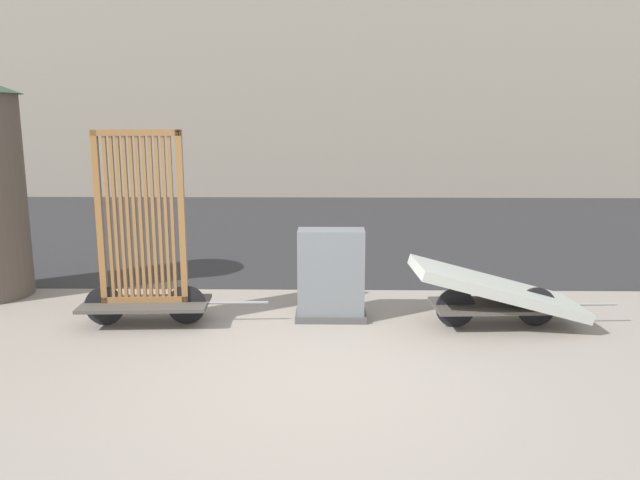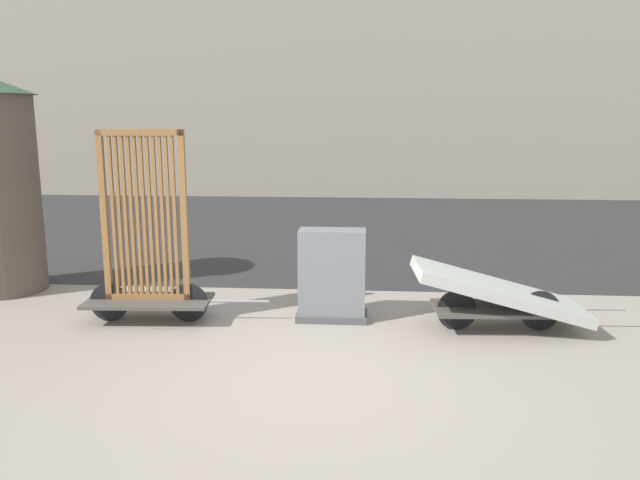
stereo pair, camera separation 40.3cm
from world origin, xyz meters
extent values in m
plane|color=gray|center=(0.00, 0.00, 0.00)|extent=(60.00, 60.00, 0.00)
cube|color=#2D2D30|center=(0.00, 8.29, 0.00)|extent=(56.00, 10.43, 0.01)
cube|color=#9E9384|center=(0.00, 15.51, 5.22)|extent=(48.00, 4.00, 10.45)
cube|color=#4C4742|center=(-2.04, 1.55, 0.25)|extent=(1.49, 0.74, 0.04)
cylinder|color=black|center=(-1.56, 1.58, 0.23)|extent=(0.46, 0.06, 0.46)
cylinder|color=black|center=(-2.51, 1.52, 0.23)|extent=(0.46, 0.06, 0.46)
cylinder|color=gray|center=(-0.96, 1.61, 0.25)|extent=(0.70, 0.07, 0.03)
cube|color=olive|center=(-2.04, 1.55, 0.30)|extent=(1.00, 0.13, 0.07)
cube|color=olive|center=(-2.04, 1.55, 2.22)|extent=(1.00, 0.13, 0.07)
cube|color=olive|center=(-2.50, 1.52, 1.26)|extent=(0.07, 0.07, 1.98)
cube|color=olive|center=(-1.57, 1.58, 1.26)|extent=(0.07, 0.07, 1.98)
cube|color=olive|center=(-2.39, 1.53, 1.26)|extent=(0.04, 0.05, 1.91)
cube|color=olive|center=(-2.32, 1.53, 1.26)|extent=(0.04, 0.05, 1.91)
cube|color=olive|center=(-2.25, 1.54, 1.26)|extent=(0.04, 0.05, 1.91)
cube|color=olive|center=(-2.18, 1.54, 1.26)|extent=(0.04, 0.05, 1.91)
cube|color=olive|center=(-2.11, 1.55, 1.26)|extent=(0.04, 0.05, 1.91)
cube|color=olive|center=(-2.04, 1.55, 1.26)|extent=(0.04, 0.05, 1.91)
cube|color=olive|center=(-1.97, 1.55, 1.26)|extent=(0.04, 0.05, 1.91)
cube|color=olive|center=(-1.89, 1.56, 1.26)|extent=(0.04, 0.05, 1.91)
cube|color=olive|center=(-1.82, 1.56, 1.26)|extent=(0.04, 0.05, 1.91)
cube|color=olive|center=(-1.75, 1.57, 1.26)|extent=(0.04, 0.05, 1.91)
cube|color=olive|center=(-1.68, 1.57, 1.26)|extent=(0.04, 0.05, 1.91)
cube|color=#4C4742|center=(2.04, 1.55, 0.25)|extent=(1.49, 0.74, 0.04)
cylinder|color=black|center=(2.51, 1.58, 0.23)|extent=(0.46, 0.06, 0.46)
cylinder|color=black|center=(1.56, 1.52, 0.23)|extent=(0.46, 0.06, 0.46)
cylinder|color=gray|center=(3.11, 1.61, 0.25)|extent=(0.70, 0.07, 0.03)
cube|color=#B2B7AD|center=(2.04, 1.55, 0.46)|extent=(1.98, 0.99, 0.63)
cube|color=#4C4C4C|center=(0.13, 1.79, 0.04)|extent=(0.84, 0.43, 0.08)
cube|color=slate|center=(0.13, 1.79, 0.55)|extent=(0.78, 0.37, 1.09)
camera|label=1|loc=(0.12, -5.40, 2.37)|focal=35.00mm
camera|label=2|loc=(0.52, -5.38, 2.37)|focal=35.00mm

